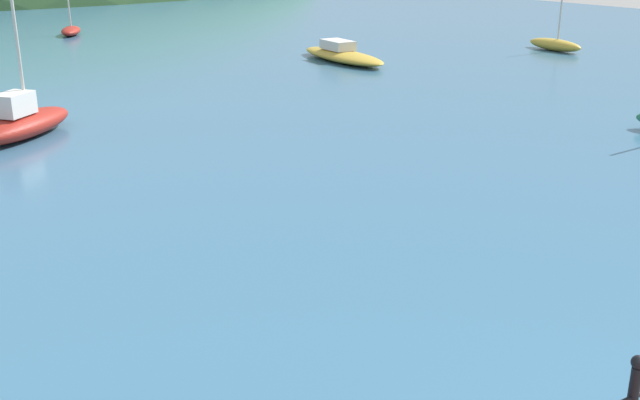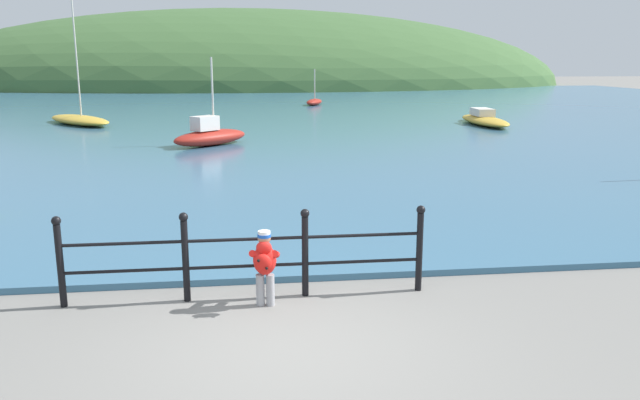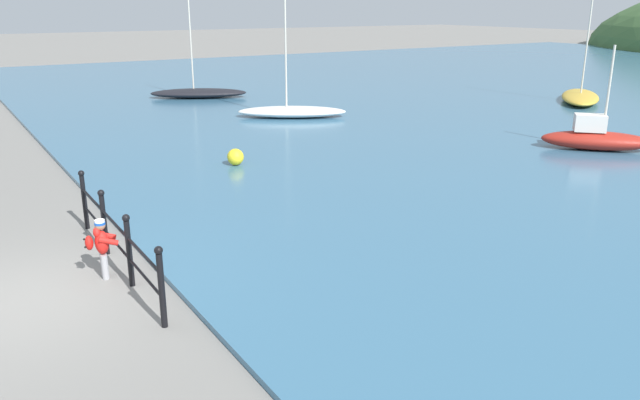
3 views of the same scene
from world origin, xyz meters
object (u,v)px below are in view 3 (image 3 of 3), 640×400
boat_twin_mast (292,111)px  boat_blue_hull (595,138)px  child_in_coat (101,243)px  boat_far_left (580,96)px  boat_green_fishing (199,93)px  mooring_buoy (235,157)px

boat_twin_mast → boat_blue_hull: size_ratio=1.63×
child_in_coat → boat_far_left: bearing=108.8°
boat_far_left → boat_green_fishing: 17.58m
child_in_coat → boat_green_fishing: 20.28m
child_in_coat → boat_far_left: 24.33m
boat_green_fishing → mooring_buoy: boat_green_fishing is taller
boat_far_left → boat_blue_hull: bearing=-51.5°
boat_blue_hull → boat_green_fishing: size_ratio=0.58×
boat_far_left → mooring_buoy: boat_far_left is taller
mooring_buoy → boat_blue_hull: bearing=68.2°
boat_blue_hull → mooring_buoy: 10.81m
boat_twin_mast → boat_far_left: bearing=75.4°
boat_far_left → boat_green_fishing: size_ratio=1.13×
boat_far_left → boat_green_fishing: bearing=-126.2°
child_in_coat → boat_twin_mast: bearing=138.5°
boat_twin_mast → boat_green_fishing: bearing=-171.0°
boat_blue_hull → boat_green_fishing: bearing=-160.3°
boat_far_left → boat_twin_mast: size_ratio=1.20×
boat_blue_hull → boat_far_left: bearing=128.5°
boat_far_left → mooring_buoy: (2.45, -18.17, -0.01)m
boat_twin_mast → boat_green_fishing: size_ratio=0.94×
boat_twin_mast → boat_green_fishing: boat_green_fishing is taller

